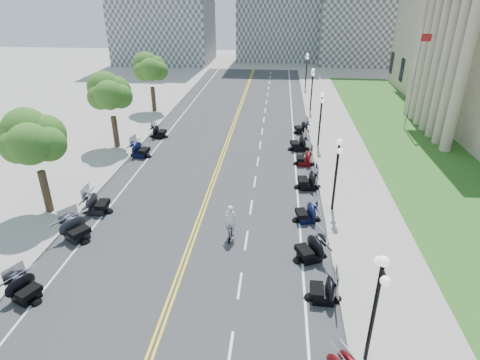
{
  "coord_description": "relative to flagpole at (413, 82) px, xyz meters",
  "views": [
    {
      "loc": [
        4.74,
        -19.71,
        13.44
      ],
      "look_at": [
        2.44,
        4.02,
        2.0
      ],
      "focal_mm": 30.0,
      "sensor_mm": 36.0,
      "label": 1
    }
  ],
  "objects": [
    {
      "name": "motorcycle_s_9",
      "position": [
        -24.92,
        -4.79,
        -4.3
      ],
      "size": [
        2.06,
        2.06,
        1.4
      ],
      "primitive_type": null,
      "rotation": [
        0.0,
        0.0,
        1.54
      ],
      "color": "black",
      "rests_on": "road"
    },
    {
      "name": "lane_dash_16",
      "position": [
        -14.8,
        18.0,
        -4.99
      ],
      "size": [
        0.12,
        2.0,
        0.0
      ],
      "primitive_type": "cube",
      "color": "white",
      "rests_on": "road"
    },
    {
      "name": "flagpole",
      "position": [
        0.0,
        0.0,
        0.0
      ],
      "size": [
        1.1,
        0.2,
        10.0
      ],
      "primitive_type": null,
      "color": "silver",
      "rests_on": "ground"
    },
    {
      "name": "street_lamp_5",
      "position": [
        -9.4,
        18.0,
        -2.4
      ],
      "size": [
        0.5,
        1.2,
        4.9
      ],
      "primitive_type": null,
      "color": "black",
      "rests_on": "sidewalk_north"
    },
    {
      "name": "motorcycle_s_4",
      "position": [
        -24.84,
        -27.92,
        -4.31
      ],
      "size": [
        2.6,
        2.6,
        1.38
      ],
      "primitive_type": null,
      "rotation": [
        0.0,
        0.0,
        1.15
      ],
      "color": "black",
      "rests_on": "road"
    },
    {
      "name": "lane_dash_13",
      "position": [
        -14.8,
        6.0,
        -4.99
      ],
      "size": [
        0.12,
        2.0,
        0.0
      ],
      "primitive_type": "cube",
      "color": "white",
      "rests_on": "road"
    },
    {
      "name": "centerline_yellow_a",
      "position": [
        -18.12,
        -12.0,
        -4.99
      ],
      "size": [
        0.12,
        90.0,
        0.0
      ],
      "primitive_type": "cube",
      "color": "yellow",
      "rests_on": "road"
    },
    {
      "name": "motorcycle_n_8",
      "position": [
        -10.89,
        -10.34,
        -4.3
      ],
      "size": [
        2.02,
        2.02,
        1.41
      ],
      "primitive_type": null,
      "rotation": [
        0.0,
        0.0,
        -1.57
      ],
      "color": "#590A0C",
      "rests_on": "road"
    },
    {
      "name": "lane_dash_14",
      "position": [
        -14.8,
        10.0,
        -4.99
      ],
      "size": [
        0.12,
        2.0,
        0.0
      ],
      "primitive_type": "cube",
      "color": "white",
      "rests_on": "road"
    },
    {
      "name": "lawn",
      "position": [
        -0.5,
        -4.0,
        -4.95
      ],
      "size": [
        9.0,
        60.0,
        0.1
      ],
      "primitive_type": "cube",
      "color": "#356023",
      "rests_on": "ground"
    },
    {
      "name": "tree_4",
      "position": [
        -28.0,
        4.0,
        -0.25
      ],
      "size": [
        4.8,
        4.8,
        9.2
      ],
      "primitive_type": null,
      "color": "#235619",
      "rests_on": "sidewalk_south"
    },
    {
      "name": "motorcycle_n_5",
      "position": [
        -11.21,
        -23.45,
        -4.26
      ],
      "size": [
        2.83,
        2.83,
        1.49
      ],
      "primitive_type": null,
      "rotation": [
        0.0,
        0.0,
        -1.13
      ],
      "color": "black",
      "rests_on": "road"
    },
    {
      "name": "motorcycle_n_6",
      "position": [
        -11.19,
        -19.41,
        -4.31
      ],
      "size": [
        2.32,
        2.32,
        1.39
      ],
      "primitive_type": null,
      "rotation": [
        0.0,
        0.0,
        -1.38
      ],
      "color": "black",
      "rests_on": "road"
    },
    {
      "name": "tree_2",
      "position": [
        -28.0,
        -20.0,
        -0.25
      ],
      "size": [
        4.8,
        4.8,
        9.2
      ],
      "primitive_type": null,
      "color": "#235619",
      "rests_on": "sidewalk_south"
    },
    {
      "name": "ground",
      "position": [
        -18.0,
        -22.0,
        -5.0
      ],
      "size": [
        160.0,
        160.0,
        0.0
      ],
      "primitive_type": "plane",
      "color": "gray"
    },
    {
      "name": "motorcycle_s_8",
      "position": [
        -25.13,
        -9.9,
        -4.25
      ],
      "size": [
        2.44,
        2.44,
        1.51
      ],
      "primitive_type": null,
      "rotation": [
        0.0,
        0.0,
        1.43
      ],
      "color": "black",
      "rests_on": "road"
    },
    {
      "name": "lane_dash_9",
      "position": [
        -14.8,
        -10.0,
        -4.99
      ],
      "size": [
        0.12,
        2.0,
        0.0
      ],
      "primitive_type": "cube",
      "color": "white",
      "rests_on": "road"
    },
    {
      "name": "lane_dash_12",
      "position": [
        -14.8,
        2.0,
        -4.99
      ],
      "size": [
        0.12,
        2.0,
        0.0
      ],
      "primitive_type": "cube",
      "color": "white",
      "rests_on": "road"
    },
    {
      "name": "sidewalk_south",
      "position": [
        -28.5,
        -12.0,
        -4.92
      ],
      "size": [
        5.0,
        90.0,
        0.15
      ],
      "primitive_type": "cube",
      "color": "#9E9991",
      "rests_on": "ground"
    },
    {
      "name": "lane_dash_7",
      "position": [
        -14.8,
        -18.0,
        -4.99
      ],
      "size": [
        0.12,
        2.0,
        0.0
      ],
      "primitive_type": "cube",
      "color": "white",
      "rests_on": "road"
    },
    {
      "name": "street_lamp_4",
      "position": [
        -9.4,
        6.0,
        -2.4
      ],
      "size": [
        0.5,
        1.2,
        4.9
      ],
      "primitive_type": null,
      "color": "black",
      "rests_on": "sidewalk_north"
    },
    {
      "name": "edge_line_north",
      "position": [
        -11.6,
        -12.0,
        -4.99
      ],
      "size": [
        0.12,
        90.0,
        0.0
      ],
      "primitive_type": "cube",
      "color": "white",
      "rests_on": "road"
    },
    {
      "name": "motorcycle_n_4",
      "position": [
        -10.77,
        -26.62,
        -4.31
      ],
      "size": [
        2.02,
        2.02,
        1.37
      ],
      "primitive_type": null,
      "rotation": [
        0.0,
        0.0,
        -1.6
      ],
      "color": "black",
      "rests_on": "road"
    },
    {
      "name": "motorcycle_n_9",
      "position": [
        -11.24,
        -6.93,
        -4.23
      ],
      "size": [
        2.58,
        2.58,
        1.54
      ],
      "primitive_type": null,
      "rotation": [
        0.0,
        0.0,
        -1.38
      ],
      "color": "black",
      "rests_on": "road"
    },
    {
      "name": "street_lamp_3",
      "position": [
        -9.4,
        -6.0,
        -2.4
      ],
      "size": [
        0.5,
        1.2,
        4.9
      ],
      "primitive_type": null,
      "color": "black",
      "rests_on": "sidewalk_north"
    },
    {
      "name": "bicycle",
      "position": [
        -15.75,
        -21.88,
        -4.5
      ],
      "size": [
        0.51,
        1.67,
        1.0
      ],
      "primitive_type": "imported",
      "rotation": [
        0.0,
        0.0,
        -0.02
      ],
      "color": "#A51414",
      "rests_on": "road"
    },
    {
      "name": "motorcycle_n_7",
      "position": [
        -10.86,
        -14.75,
        -4.23
      ],
      "size": [
        2.34,
        2.34,
        1.53
      ],
      "primitive_type": null,
      "rotation": [
        0.0,
        0.0,
        -1.5
      ],
      "color": "black",
      "rests_on": "road"
    },
    {
      "name": "lane_dash_11",
      "position": [
        -14.8,
        -2.0,
        -4.99
      ],
      "size": [
        0.12,
        2.0,
        0.0
      ],
      "primitive_type": "cube",
      "color": "white",
      "rests_on": "road"
    },
    {
      "name": "lane_dash_8",
      "position": [
        -14.8,
        -14.0,
        -4.99
      ],
      "size": [
        0.12,
        2.0,
        0.0
      ],
      "primitive_type": "cube",
      "color": "white",
      "rests_on": "road"
    },
    {
      "name": "street_lamp_2",
      "position": [
        -9.4,
        -18.0,
        -2.4
      ],
      "size": [
        0.5,
        1.2,
        4.9
      ],
      "primitive_type": null,
      "color": "black",
      "rests_on": "sidewalk_north"
    },
    {
      "name": "lane_dash_17",
      "position": [
        -14.8,
        22.0,
        -4.99
      ],
      "size": [
        0.12,
        2.0,
        0.0
      ],
      "primitive_type": "cube",
      "color": "white",
      "rests_on": "road"
    },
    {
      "name": "sidewalk_north",
      "position": [
        -7.5,
        -12.0,
        -4.92
      ],
      "size": [
        5.0,
        90.0,
        0.15
      ],
      "primitive_type": "cube",
      "color": "#9E9991",
      "rests_on": "ground"
    },
    {
      "name": "edge_line_south",
      "position": [
        -24.4,
        -12.0,
        -4.99
      ],
      "size": [
        0.12,
        90.0,
        0.0
      ],
      "primitive_type": "cube",
      "color": "white",
      "rests_on": "road"
    },
    {
      "name": "tree_3",
      "position": [
        -28.0,
        -8.0,
        -0.25
      ],
      "size": [
        4.8,
        4.8,
        9.2
      ],
      "primitive_type": null,
      "color": "#235619",
      "rests_on": "sidewalk_south"
    },
    {
      "name": "lane_dash_5",
      "position": [
        -14.8,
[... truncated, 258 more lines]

